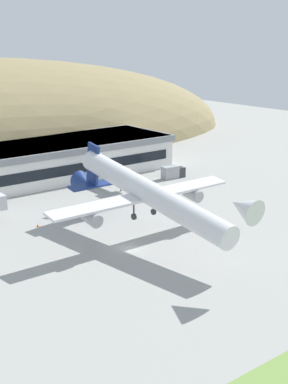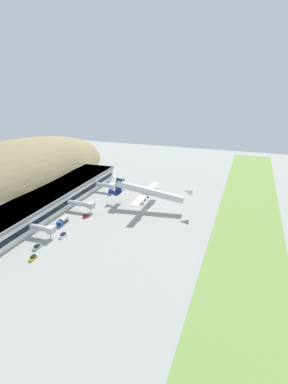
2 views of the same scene
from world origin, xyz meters
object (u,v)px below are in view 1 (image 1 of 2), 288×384
Objects in this scene: box_truck at (173,172)px; jetway_2 at (112,172)px; traffic_cone_0 at (38,225)px; cargo_airplane at (147,193)px.

jetway_2 is at bearing 173.50° from box_truck.
box_truck is 46.06m from traffic_cone_0.
cargo_airplane is at bearing -56.90° from traffic_cone_0.
box_truck is 11.12× the size of traffic_cone_0.
jetway_2 is 36.06m from cargo_airplane.
cargo_airplane is 23.58m from traffic_cone_0.
box_truck is (17.62, -2.01, -2.48)m from jetway_2.
cargo_airplane is at bearing -136.71° from box_truck.
traffic_cone_0 is (-12.02, 18.43, -8.48)m from cargo_airplane.
jetway_2 is at bearing 27.74° from traffic_cone_0.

